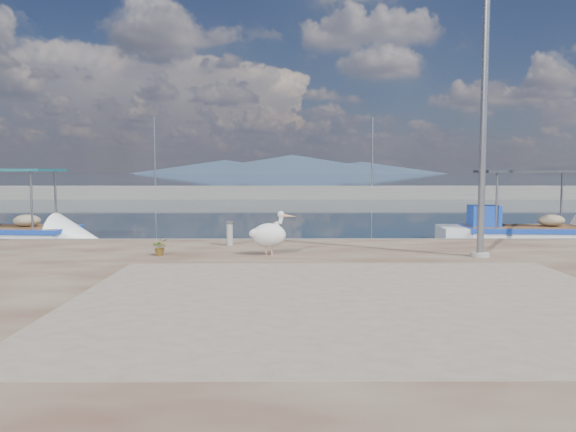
% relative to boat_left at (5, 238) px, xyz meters
% --- Properties ---
extents(ground, '(1400.00, 1400.00, 0.00)m').
position_rel_boat_left_xyz_m(ground, '(9.82, -7.61, -0.24)').
color(ground, '#162635').
rests_on(ground, ground).
extents(quay, '(44.00, 22.00, 0.50)m').
position_rel_boat_left_xyz_m(quay, '(9.82, -13.61, 0.01)').
color(quay, '#48281F').
rests_on(quay, ground).
extents(quay_patch, '(9.00, 7.00, 0.01)m').
position_rel_boat_left_xyz_m(quay_patch, '(10.82, -10.61, 0.26)').
color(quay_patch, gray).
rests_on(quay_patch, quay).
extents(breakwater, '(120.00, 2.20, 7.50)m').
position_rel_boat_left_xyz_m(breakwater, '(9.82, 32.39, 0.36)').
color(breakwater, gray).
rests_on(breakwater, ground).
extents(mountains, '(370.00, 280.00, 22.00)m').
position_rel_boat_left_xyz_m(mountains, '(14.22, 642.39, 9.27)').
color(mountains, '#28384C').
rests_on(mountains, ground).
extents(boat_left, '(6.55, 2.66, 3.07)m').
position_rel_boat_left_xyz_m(boat_left, '(0.00, 0.00, 0.00)').
color(boat_left, white).
rests_on(boat_left, ground).
extents(boat_right, '(6.40, 2.50, 3.02)m').
position_rel_boat_left_xyz_m(boat_right, '(18.26, 0.10, -0.00)').
color(boat_right, white).
rests_on(boat_right, ground).
extents(pelican, '(1.12, 0.58, 1.08)m').
position_rel_boat_left_xyz_m(pelican, '(9.36, -5.79, 0.77)').
color(pelican, tan).
rests_on(pelican, quay).
extents(lamp_post, '(0.44, 0.96, 7.00)m').
position_rel_boat_left_xyz_m(lamp_post, '(14.42, -6.08, 3.56)').
color(lamp_post, gray).
rests_on(lamp_post, quay).
extents(bollard_near, '(0.22, 0.22, 0.68)m').
position_rel_boat_left_xyz_m(bollard_near, '(8.21, -4.00, 0.63)').
color(bollard_near, gray).
rests_on(bollard_near, quay).
extents(potted_plant, '(0.44, 0.41, 0.41)m').
position_rel_boat_left_xyz_m(potted_plant, '(6.70, -5.85, 0.47)').
color(potted_plant, '#33722D').
rests_on(potted_plant, quay).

